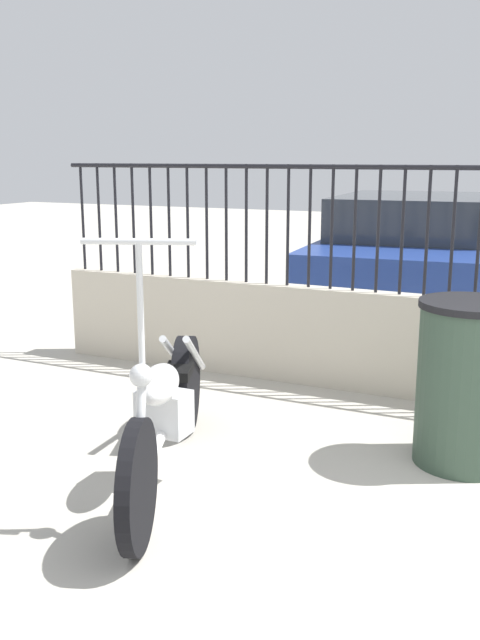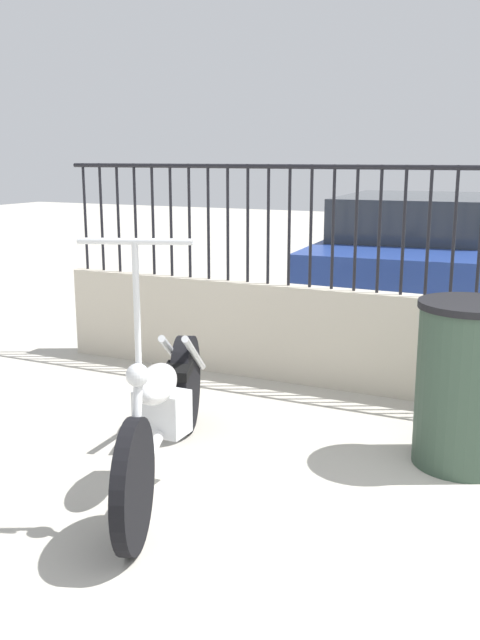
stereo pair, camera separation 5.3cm
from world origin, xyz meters
TOP-DOWN VIEW (x-y plane):
  - motorcycle_white at (-2.29, 0.80)m, footprint 0.92×2.03m
  - trash_bin at (-0.78, 1.63)m, footprint 0.60×0.60m
  - car_blue at (-1.94, 5.74)m, footprint 2.12×4.51m

SIDE VIEW (x-z plane):
  - motorcycle_white at x=-2.29m, z-range -0.32..1.11m
  - trash_bin at x=-0.78m, z-range 0.00..0.98m
  - car_blue at x=-1.94m, z-range 0.01..1.36m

